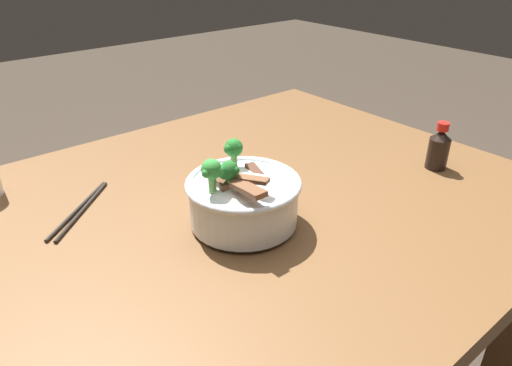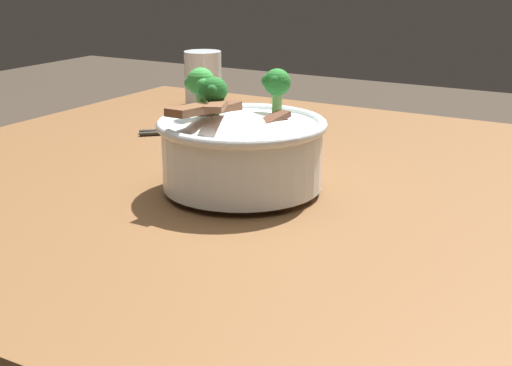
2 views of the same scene
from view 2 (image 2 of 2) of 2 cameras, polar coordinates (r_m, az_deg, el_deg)
name	(u,v)px [view 2 (image 2 of 2)]	position (r m, az deg, el deg)	size (l,w,h in m)	color
dining_table	(308,275)	(0.97, 4.16, -7.30)	(1.20, 0.97, 0.76)	brown
rice_bowl	(241,145)	(0.88, -1.16, 3.05)	(0.21, 0.21, 0.15)	silver
drinking_glass	(203,81)	(1.41, -4.21, 8.06)	(0.07, 0.07, 0.10)	white
chopsticks_pair	(205,130)	(1.20, -4.06, 4.22)	(0.17, 0.16, 0.01)	#28231E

